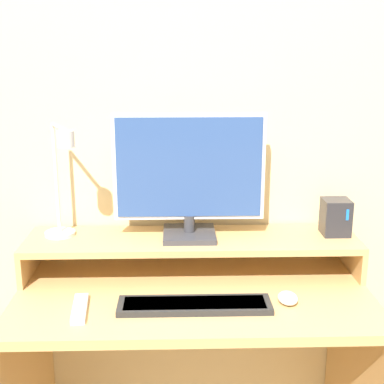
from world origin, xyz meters
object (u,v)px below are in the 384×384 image
keyboard (193,305)px  router_dock (336,217)px  monitor (189,175)px  desk_lamp (62,182)px  mouse (288,298)px  remote_control (80,309)px

keyboard → router_dock: bearing=29.6°
monitor → desk_lamp: 0.41m
desk_lamp → router_dock: 0.92m
keyboard → mouse: (0.29, 0.02, 0.01)m
keyboard → remote_control: keyboard is taller
monitor → remote_control: size_ratio=2.90×
router_dock → mouse: bearing=-129.0°
desk_lamp → keyboard: 0.57m
desk_lamp → router_dock: size_ratio=3.12×
router_dock → desk_lamp: bearing=-177.3°
desk_lamp → mouse: bearing=-17.0°
monitor → desk_lamp: monitor is taller
desk_lamp → mouse: size_ratio=4.85×
keyboard → mouse: 0.29m
monitor → desk_lamp: size_ratio=1.29×
monitor → router_dock: 0.52m
router_dock → monitor: bearing=-179.0°
keyboard → remote_control: 0.33m
mouse → remote_control: size_ratio=0.46×
keyboard → remote_control: size_ratio=2.64×
monitor → remote_control: 0.55m
router_dock → remote_control: (-0.83, -0.29, -0.18)m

